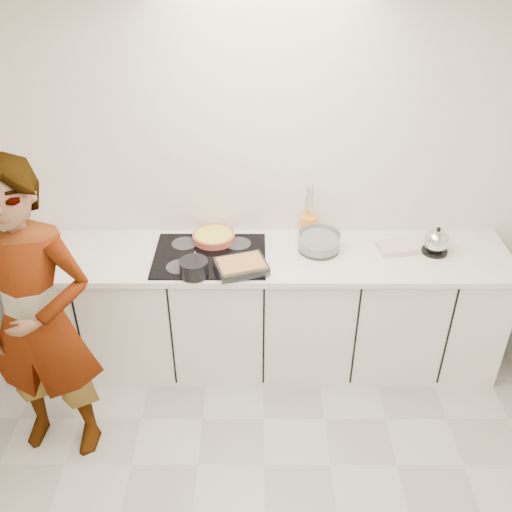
{
  "coord_description": "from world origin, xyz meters",
  "views": [
    {
      "loc": [
        -0.04,
        -1.85,
        2.91
      ],
      "look_at": [
        -0.05,
        1.05,
        1.05
      ],
      "focal_mm": 40.0,
      "sensor_mm": 36.0,
      "label": 1
    }
  ],
  "objects_px": {
    "tart_dish": "(214,236)",
    "mixing_bowl": "(319,243)",
    "hob": "(210,256)",
    "saucepan": "(194,268)",
    "utensil_crock": "(309,226)",
    "kettle": "(436,242)",
    "baking_dish": "(241,266)",
    "cook": "(38,321)"
  },
  "relations": [
    {
      "from": "tart_dish",
      "to": "mixing_bowl",
      "type": "relative_size",
      "value": 1.22
    },
    {
      "from": "mixing_bowl",
      "to": "hob",
      "type": "bearing_deg",
      "value": -173.55
    },
    {
      "from": "saucepan",
      "to": "utensil_crock",
      "type": "height_order",
      "value": "saucepan"
    },
    {
      "from": "saucepan",
      "to": "kettle",
      "type": "xyz_separation_m",
      "value": [
        1.55,
        0.28,
        0.02
      ]
    },
    {
      "from": "baking_dish",
      "to": "utensil_crock",
      "type": "xyz_separation_m",
      "value": [
        0.45,
        0.46,
        0.02
      ]
    },
    {
      "from": "tart_dish",
      "to": "kettle",
      "type": "xyz_separation_m",
      "value": [
        1.46,
        -0.14,
        0.04
      ]
    },
    {
      "from": "cook",
      "to": "saucepan",
      "type": "bearing_deg",
      "value": 36.33
    },
    {
      "from": "saucepan",
      "to": "mixing_bowl",
      "type": "distance_m",
      "value": 0.85
    },
    {
      "from": "hob",
      "to": "mixing_bowl",
      "type": "bearing_deg",
      "value": 6.45
    },
    {
      "from": "hob",
      "to": "kettle",
      "type": "height_order",
      "value": "kettle"
    },
    {
      "from": "utensil_crock",
      "to": "hob",
      "type": "bearing_deg",
      "value": -156.77
    },
    {
      "from": "hob",
      "to": "cook",
      "type": "bearing_deg",
      "value": -142.01
    },
    {
      "from": "hob",
      "to": "utensil_crock",
      "type": "xyz_separation_m",
      "value": [
        0.66,
        0.28,
        0.06
      ]
    },
    {
      "from": "hob",
      "to": "tart_dish",
      "type": "height_order",
      "value": "tart_dish"
    },
    {
      "from": "hob",
      "to": "utensil_crock",
      "type": "height_order",
      "value": "utensil_crock"
    },
    {
      "from": "mixing_bowl",
      "to": "cook",
      "type": "relative_size",
      "value": 0.15
    },
    {
      "from": "baking_dish",
      "to": "kettle",
      "type": "relative_size",
      "value": 1.88
    },
    {
      "from": "mixing_bowl",
      "to": "utensil_crock",
      "type": "xyz_separation_m",
      "value": [
        -0.05,
        0.2,
        0.01
      ]
    },
    {
      "from": "utensil_crock",
      "to": "cook",
      "type": "relative_size",
      "value": 0.08
    },
    {
      "from": "tart_dish",
      "to": "utensil_crock",
      "type": "bearing_deg",
      "value": 8.28
    },
    {
      "from": "saucepan",
      "to": "baking_dish",
      "type": "height_order",
      "value": "saucepan"
    },
    {
      "from": "utensil_crock",
      "to": "mixing_bowl",
      "type": "bearing_deg",
      "value": -75.25
    },
    {
      "from": "kettle",
      "to": "utensil_crock",
      "type": "distance_m",
      "value": 0.84
    },
    {
      "from": "hob",
      "to": "mixing_bowl",
      "type": "distance_m",
      "value": 0.72
    },
    {
      "from": "tart_dish",
      "to": "kettle",
      "type": "bearing_deg",
      "value": -5.3
    },
    {
      "from": "mixing_bowl",
      "to": "kettle",
      "type": "distance_m",
      "value": 0.76
    },
    {
      "from": "kettle",
      "to": "saucepan",
      "type": "bearing_deg",
      "value": -169.9
    },
    {
      "from": "mixing_bowl",
      "to": "cook",
      "type": "distance_m",
      "value": 1.78
    },
    {
      "from": "hob",
      "to": "utensil_crock",
      "type": "distance_m",
      "value": 0.72
    },
    {
      "from": "baking_dish",
      "to": "cook",
      "type": "distance_m",
      "value": 1.21
    },
    {
      "from": "baking_dish",
      "to": "hob",
      "type": "bearing_deg",
      "value": 139.63
    },
    {
      "from": "hob",
      "to": "cook",
      "type": "relative_size",
      "value": 0.38
    },
    {
      "from": "hob",
      "to": "mixing_bowl",
      "type": "xyz_separation_m",
      "value": [
        0.71,
        0.08,
        0.05
      ]
    },
    {
      "from": "saucepan",
      "to": "mixing_bowl",
      "type": "xyz_separation_m",
      "value": [
        0.79,
        0.3,
        -0.0
      ]
    },
    {
      "from": "saucepan",
      "to": "utensil_crock",
      "type": "bearing_deg",
      "value": 34.33
    },
    {
      "from": "utensil_crock",
      "to": "baking_dish",
      "type": "bearing_deg",
      "value": -134.47
    },
    {
      "from": "baking_dish",
      "to": "mixing_bowl",
      "type": "height_order",
      "value": "mixing_bowl"
    },
    {
      "from": "tart_dish",
      "to": "saucepan",
      "type": "relative_size",
      "value": 1.47
    },
    {
      "from": "tart_dish",
      "to": "saucepan",
      "type": "bearing_deg",
      "value": -103.0
    },
    {
      "from": "utensil_crock",
      "to": "kettle",
      "type": "bearing_deg",
      "value": -15.77
    },
    {
      "from": "baking_dish",
      "to": "mixing_bowl",
      "type": "xyz_separation_m",
      "value": [
        0.51,
        0.26,
        0.01
      ]
    },
    {
      "from": "mixing_bowl",
      "to": "kettle",
      "type": "height_order",
      "value": "kettle"
    }
  ]
}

